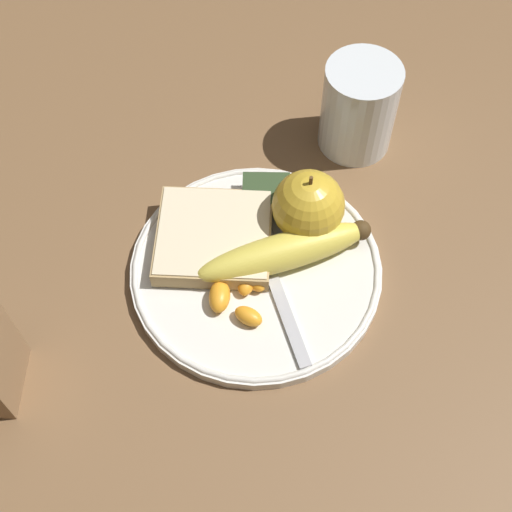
% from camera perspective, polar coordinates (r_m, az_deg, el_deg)
% --- Properties ---
extents(ground_plane, '(3.00, 3.00, 0.00)m').
position_cam_1_polar(ground_plane, '(0.72, 0.00, -1.35)').
color(ground_plane, brown).
extents(plate, '(0.25, 0.25, 0.01)m').
position_cam_1_polar(plate, '(0.71, 0.00, -1.02)').
color(plate, silver).
rests_on(plate, ground_plane).
extents(juice_glass, '(0.08, 0.08, 0.10)m').
position_cam_1_polar(juice_glass, '(0.79, 8.20, 11.52)').
color(juice_glass, silver).
rests_on(juice_glass, ground_plane).
extents(apple, '(0.07, 0.07, 0.08)m').
position_cam_1_polar(apple, '(0.70, 4.21, 4.02)').
color(apple, gold).
rests_on(apple, plate).
extents(banana, '(0.18, 0.09, 0.04)m').
position_cam_1_polar(banana, '(0.69, 2.40, 0.37)').
color(banana, '#E0CC4C').
rests_on(banana, plate).
extents(bread_slice, '(0.12, 0.11, 0.02)m').
position_cam_1_polar(bread_slice, '(0.71, -3.38, 1.51)').
color(bread_slice, tan).
rests_on(bread_slice, plate).
extents(fork, '(0.08, 0.19, 0.00)m').
position_cam_1_polar(fork, '(0.71, 0.91, -0.65)').
color(fork, '#B2B2B7').
rests_on(fork, plate).
extents(jam_packet, '(0.05, 0.04, 0.02)m').
position_cam_1_polar(jam_packet, '(0.74, 0.83, 5.00)').
color(jam_packet, silver).
rests_on(jam_packet, plate).
extents(orange_segment_0, '(0.03, 0.03, 0.02)m').
position_cam_1_polar(orange_segment_0, '(0.69, 0.22, -1.90)').
color(orange_segment_0, orange).
rests_on(orange_segment_0, plate).
extents(orange_segment_1, '(0.02, 0.04, 0.02)m').
position_cam_1_polar(orange_segment_1, '(0.68, -2.94, -3.25)').
color(orange_segment_1, orange).
rests_on(orange_segment_1, plate).
extents(orange_segment_2, '(0.03, 0.03, 0.02)m').
position_cam_1_polar(orange_segment_2, '(0.67, -0.61, -4.84)').
color(orange_segment_2, orange).
rests_on(orange_segment_2, plate).
extents(orange_segment_3, '(0.03, 0.03, 0.02)m').
position_cam_1_polar(orange_segment_3, '(0.70, -2.49, -0.73)').
color(orange_segment_3, orange).
rests_on(orange_segment_3, plate).
extents(orange_segment_4, '(0.02, 0.03, 0.02)m').
position_cam_1_polar(orange_segment_4, '(0.69, -0.76, -2.18)').
color(orange_segment_4, orange).
rests_on(orange_segment_4, plate).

